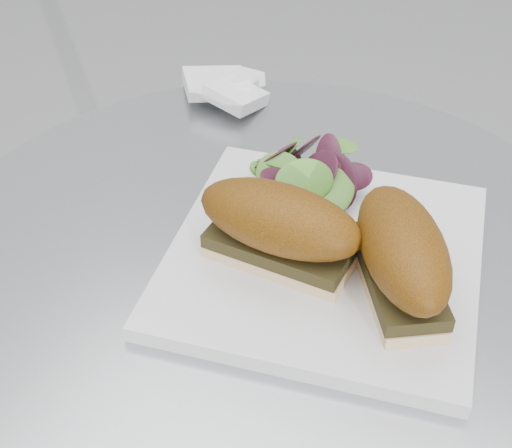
{
  "coord_description": "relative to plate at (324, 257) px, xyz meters",
  "views": [
    {
      "loc": [
        0.22,
        -0.46,
        1.2
      ],
      "look_at": [
        -0.01,
        -0.0,
        0.77
      ],
      "focal_mm": 50.0,
      "sensor_mm": 36.0,
      "label": 1
    }
  ],
  "objects": [
    {
      "name": "salad",
      "position": [
        -0.04,
        0.09,
        0.03
      ],
      "size": [
        0.13,
        0.13,
        0.05
      ],
      "primitive_type": null,
      "color": "#639B32",
      "rests_on": "plate"
    },
    {
      "name": "sandwich_right",
      "position": [
        0.08,
        -0.02,
        0.05
      ],
      "size": [
        0.14,
        0.17,
        0.08
      ],
      "rotation": [
        0.0,
        0.0,
        -0.99
      ],
      "color": "beige",
      "rests_on": "plate"
    },
    {
      "name": "sandwich_left",
      "position": [
        -0.03,
        -0.03,
        0.05
      ],
      "size": [
        0.16,
        0.07,
        0.08
      ],
      "rotation": [
        0.0,
        0.0,
        -0.0
      ],
      "color": "beige",
      "rests_on": "plate"
    },
    {
      "name": "plate",
      "position": [
        0.0,
        0.0,
        0.0
      ],
      "size": [
        0.33,
        0.33,
        0.02
      ],
      "primitive_type": "cube",
      "rotation": [
        0.0,
        0.0,
        0.19
      ],
      "color": "silver",
      "rests_on": "table"
    },
    {
      "name": "table",
      "position": [
        -0.05,
        -0.01,
        -0.25
      ],
      "size": [
        0.7,
        0.7,
        0.73
      ],
      "color": "#A9ACB0",
      "rests_on": "ground"
    },
    {
      "name": "napkin",
      "position": [
        -0.23,
        0.23,
        0.0
      ],
      "size": [
        0.14,
        0.14,
        0.02
      ],
      "primitive_type": null,
      "rotation": [
        0.0,
        0.0,
        0.34
      ],
      "color": "white",
      "rests_on": "table"
    }
  ]
}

